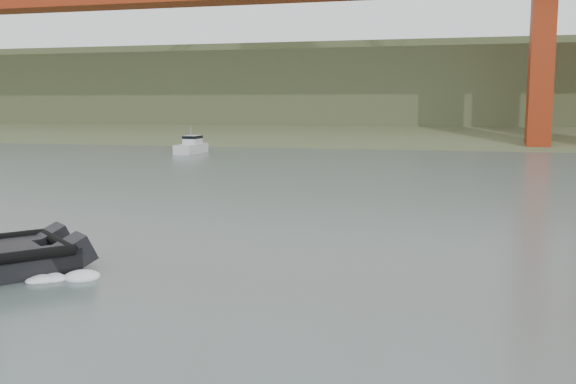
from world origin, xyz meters
name	(u,v)px	position (x,y,z in m)	size (l,w,h in m)	color
ground	(205,317)	(0.00, 0.00, 0.00)	(400.00, 400.00, 0.00)	#4C5A56
headlands	(420,100)	(0.00, 125.50, 7.05)	(500.00, 105.36, 27.12)	#404E2D
motorboat	(192,146)	(-24.78, 58.28, 0.87)	(2.12, 6.37, 3.50)	silver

